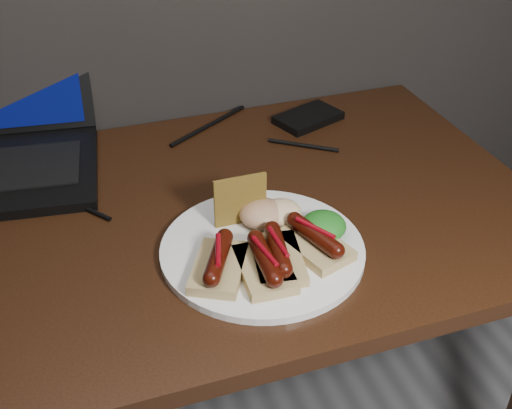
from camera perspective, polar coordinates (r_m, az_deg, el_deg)
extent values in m
cube|color=black|center=(1.07, -11.22, -2.60)|extent=(1.40, 0.70, 0.03)
cube|color=black|center=(1.70, 10.53, -2.60)|extent=(0.05, 0.05, 0.72)
cube|color=black|center=(1.36, 4.65, 7.70)|extent=(0.15, 0.12, 0.02)
cylinder|color=black|center=(1.13, -16.08, 0.21)|extent=(0.12, 0.15, 0.01)
cylinder|color=black|center=(1.33, -4.23, 7.02)|extent=(0.19, 0.12, 0.01)
cylinder|color=black|center=(1.26, 4.22, 5.27)|extent=(0.12, 0.09, 0.01)
cylinder|color=white|center=(0.98, 0.57, -4.02)|extent=(0.34, 0.34, 0.01)
cube|color=tan|center=(0.93, -3.32, -5.64)|extent=(0.12, 0.13, 0.02)
cylinder|color=#431204|center=(0.92, -3.36, -4.66)|extent=(0.07, 0.10, 0.02)
sphere|color=#431204|center=(0.88, -3.98, -6.59)|extent=(0.02, 0.02, 0.02)
sphere|color=#431204|center=(0.95, -2.79, -2.87)|extent=(0.03, 0.02, 0.02)
cylinder|color=maroon|center=(0.91, -3.39, -4.05)|extent=(0.03, 0.07, 0.01)
cube|color=tan|center=(0.94, 1.93, -4.91)|extent=(0.09, 0.13, 0.02)
cylinder|color=#431204|center=(0.93, 1.96, -3.93)|extent=(0.04, 0.10, 0.02)
sphere|color=#431204|center=(0.89, 2.52, -5.80)|extent=(0.03, 0.02, 0.02)
sphere|color=#431204|center=(0.97, 1.44, -2.20)|extent=(0.03, 0.02, 0.02)
cylinder|color=maroon|center=(0.92, 1.97, -3.32)|extent=(0.01, 0.07, 0.01)
cube|color=tan|center=(0.97, 5.18, -3.66)|extent=(0.10, 0.13, 0.02)
cylinder|color=#431204|center=(0.96, 5.24, -2.69)|extent=(0.05, 0.10, 0.02)
sphere|color=#431204|center=(0.93, 7.17, -4.10)|extent=(0.03, 0.02, 0.02)
sphere|color=#431204|center=(0.99, 3.43, -1.36)|extent=(0.03, 0.02, 0.02)
cylinder|color=maroon|center=(0.95, 5.28, -2.09)|extent=(0.04, 0.06, 0.01)
cube|color=tan|center=(0.93, 0.76, -5.76)|extent=(0.08, 0.12, 0.02)
cylinder|color=#431204|center=(0.91, 0.77, -4.77)|extent=(0.03, 0.10, 0.02)
sphere|color=#431204|center=(0.88, 1.66, -6.66)|extent=(0.03, 0.02, 0.02)
sphere|color=#431204|center=(0.95, -0.06, -3.02)|extent=(0.03, 0.02, 0.02)
cylinder|color=maroon|center=(0.90, 0.77, -4.16)|extent=(0.02, 0.07, 0.01)
cube|color=olive|center=(1.00, -1.41, 0.38)|extent=(0.09, 0.01, 0.08)
ellipsoid|color=#115614|center=(0.99, 6.03, -1.89)|extent=(0.07, 0.07, 0.04)
ellipsoid|color=maroon|center=(1.01, 0.51, -0.79)|extent=(0.07, 0.07, 0.04)
ellipsoid|color=beige|center=(1.02, 2.30, -0.70)|extent=(0.06, 0.06, 0.04)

